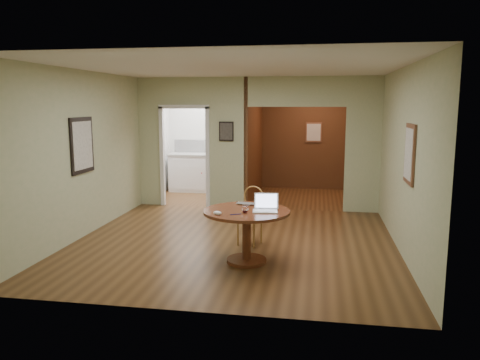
% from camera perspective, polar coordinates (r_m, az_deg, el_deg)
% --- Properties ---
extents(floor, '(5.00, 5.00, 0.00)m').
position_cam_1_polar(floor, '(7.42, -0.79, -7.65)').
color(floor, '#452A13').
rests_on(floor, ground).
extents(room_shell, '(5.20, 7.50, 5.00)m').
position_cam_1_polar(room_shell, '(10.27, -0.27, 4.40)').
color(room_shell, silver).
rests_on(room_shell, ground).
extents(dining_table, '(1.18, 1.18, 0.74)m').
position_cam_1_polar(dining_table, '(6.39, 0.82, -5.36)').
color(dining_table, brown).
rests_on(dining_table, ground).
extents(chair, '(0.48, 0.48, 0.90)m').
position_cam_1_polar(chair, '(7.26, 1.39, -3.93)').
color(chair, '#A7843B').
rests_on(chair, ground).
extents(open_laptop, '(0.35, 0.31, 0.23)m').
position_cam_1_polar(open_laptop, '(6.31, 3.15, -3.21)').
color(open_laptop, white).
rests_on(open_laptop, dining_table).
extents(closed_laptop, '(0.36, 0.25, 0.03)m').
position_cam_1_polar(closed_laptop, '(6.63, 0.89, -3.01)').
color(closed_laptop, '#B8B9BE').
rests_on(closed_laptop, dining_table).
extents(mouse, '(0.14, 0.11, 0.05)m').
position_cam_1_polar(mouse, '(6.09, -2.76, -4.03)').
color(mouse, white).
rests_on(mouse, dining_table).
extents(wine_glass, '(0.08, 0.08, 0.09)m').
position_cam_1_polar(wine_glass, '(6.18, 0.61, -3.62)').
color(wine_glass, white).
rests_on(wine_glass, dining_table).
extents(pen, '(0.14, 0.08, 0.01)m').
position_cam_1_polar(pen, '(6.09, -0.55, -4.20)').
color(pen, '#0C1457').
rests_on(pen, dining_table).
extents(kitchen_cabinet, '(2.06, 0.60, 0.94)m').
position_cam_1_polar(kitchen_cabinet, '(11.61, -3.63, 0.90)').
color(kitchen_cabinet, white).
rests_on(kitchen_cabinet, ground).
extents(grocery_bag, '(0.41, 0.38, 0.34)m').
position_cam_1_polar(grocery_bag, '(11.38, 0.27, 3.98)').
color(grocery_bag, beige).
rests_on(grocery_bag, kitchen_cabinet).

